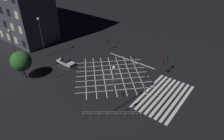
# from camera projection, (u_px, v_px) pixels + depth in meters

# --- Properties ---
(ground_plane) EXTENTS (200.00, 200.00, 0.00)m
(ground_plane) POSITION_uv_depth(u_px,v_px,m) (112.00, 74.00, 41.73)
(ground_plane) COLOR black
(road_markings) EXTENTS (18.44, 24.34, 0.01)m
(road_markings) POSITION_uv_depth(u_px,v_px,m) (142.00, 86.00, 38.32)
(road_markings) COLOR silver
(road_markings) RESTS_ON ground_plane
(traffic_light_ne_main) EXTENTS (0.39, 0.36, 3.22)m
(traffic_light_ne_main) POSITION_uv_depth(u_px,v_px,m) (109.00, 41.00, 50.33)
(traffic_light_ne_main) COLOR #2D2D30
(traffic_light_ne_main) RESTS_ON ground_plane
(traffic_light_sw_main) EXTENTS (0.39, 0.36, 4.50)m
(traffic_light_sw_main) POSITION_uv_depth(u_px,v_px,m) (123.00, 98.00, 30.30)
(traffic_light_sw_main) COLOR #2D2D30
(traffic_light_sw_main) RESTS_ON ground_plane
(traffic_light_se_cross) EXTENTS (0.36, 0.39, 3.94)m
(traffic_light_se_cross) POSITION_uv_depth(u_px,v_px,m) (167.00, 60.00, 41.13)
(traffic_light_se_cross) COLOR #2D2D30
(traffic_light_se_cross) RESTS_ON ground_plane
(traffic_light_nw_main) EXTENTS (2.64, 0.36, 4.10)m
(traffic_light_nw_main) POSITION_uv_depth(u_px,v_px,m) (59.00, 62.00, 39.85)
(traffic_light_nw_main) COLOR #2D2D30
(traffic_light_nw_main) RESTS_ON ground_plane
(traffic_light_se_main) EXTENTS (2.75, 0.36, 4.01)m
(traffic_light_se_main) POSITION_uv_depth(u_px,v_px,m) (165.00, 62.00, 40.16)
(traffic_light_se_main) COLOR #2D2D30
(traffic_light_se_main) RESTS_ON ground_plane
(traffic_light_median_south) EXTENTS (0.36, 0.39, 3.60)m
(traffic_light_median_south) POSITION_uv_depth(u_px,v_px,m) (146.00, 78.00, 35.86)
(traffic_light_median_south) COLOR #2D2D30
(traffic_light_median_south) RESTS_ON ground_plane
(street_lamp_east) EXTENTS (0.54, 0.54, 9.58)m
(street_lamp_east) POSITION_uv_depth(u_px,v_px,m) (40.00, 30.00, 44.72)
(street_lamp_east) COLOR #2D2D30
(street_lamp_east) RESTS_ON ground_plane
(street_lamp_west) EXTENTS (0.50, 0.50, 10.14)m
(street_lamp_west) POSITION_uv_depth(u_px,v_px,m) (14.00, 46.00, 37.31)
(street_lamp_west) COLOR #2D2D30
(street_lamp_west) RESTS_ON ground_plane
(street_lamp_far) EXTENTS (0.50, 0.50, 8.50)m
(street_lamp_far) POSITION_uv_depth(u_px,v_px,m) (114.00, 81.00, 29.37)
(street_lamp_far) COLOR #2D2D30
(street_lamp_far) RESTS_ON ground_plane
(street_tree_near) EXTENTS (4.00, 4.00, 5.94)m
(street_tree_near) POSITION_uv_depth(u_px,v_px,m) (21.00, 61.00, 38.43)
(street_tree_near) COLOR #473323
(street_tree_near) RESTS_ON ground_plane
(waiting_car) EXTENTS (1.78, 4.45, 1.25)m
(waiting_car) POSITION_uv_depth(u_px,v_px,m) (66.00, 62.00, 44.95)
(waiting_car) COLOR #B7BABC
(waiting_car) RESTS_ON ground_plane
(pedestrian_railing) EXTENTS (5.66, 7.32, 1.05)m
(pedestrian_railing) POSITION_uv_depth(u_px,v_px,m) (112.00, 113.00, 31.06)
(pedestrian_railing) COLOR #9EA0A5
(pedestrian_railing) RESTS_ON ground_plane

